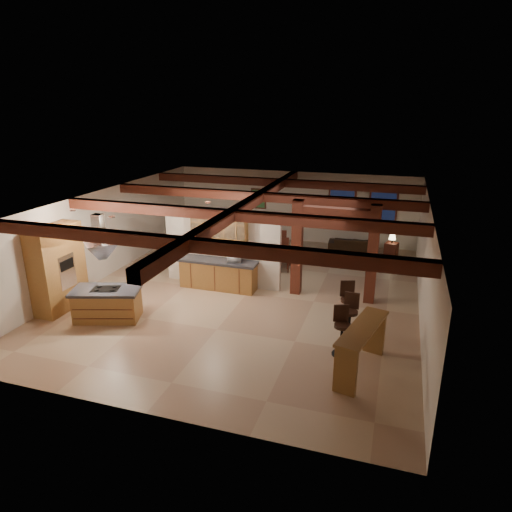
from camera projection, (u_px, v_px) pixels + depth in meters
The scene contains 23 objects.
ground at pixel (247, 293), 14.01m from camera, with size 12.00×12.00×0.00m, color tan.
room_walls at pixel (247, 238), 13.44m from camera, with size 12.00×12.00×12.00m.
ceiling_beams at pixel (247, 205), 13.13m from camera, with size 10.00×12.00×0.28m.
timber_posts at pixel (334, 241), 13.18m from camera, with size 2.50×0.30×2.90m.
partition_wall at pixel (222, 251), 14.40m from camera, with size 3.80×0.18×2.20m, color beige.
pantry_cabinet at pixel (58, 269), 12.62m from camera, with size 0.67×1.60×2.40m.
back_counter at pixel (218, 274), 14.25m from camera, with size 2.50×0.66×0.94m.
upper_display_cabinet at pixel (220, 230), 13.99m from camera, with size 1.80×0.36×0.95m.
range_hood at pixel (102, 256), 11.79m from camera, with size 1.10×1.10×1.40m.
back_windows at pixel (362, 210), 18.08m from camera, with size 2.70×0.07×1.70m.
framed_art at pixel (259, 199), 19.26m from camera, with size 0.65×0.05×0.85m.
recessed_cans at pixel (133, 210), 12.07m from camera, with size 3.16×2.46×0.03m.
kitchen_island at pixel (107, 304), 12.22m from camera, with size 1.98×1.43×0.88m.
dining_table at pixel (263, 256), 16.37m from camera, with size 1.87×1.04×0.66m, color #37140D.
sofa at pixel (353, 244), 17.88m from camera, with size 1.85×0.72×0.54m, color black.
microwave at pixel (235, 258), 13.90m from camera, with size 0.42×0.28×0.23m, color silver.
bar_counter at pixel (362, 341), 9.71m from camera, with size 0.99×2.13×1.09m.
side_table at pixel (391, 250), 17.23m from camera, with size 0.44×0.44×0.55m, color #431E10.
table_lamp at pixel (392, 237), 17.07m from camera, with size 0.26×0.26×0.31m.
bar_stool_a at pixel (341, 331), 10.45m from camera, with size 0.44×0.45×1.19m.
bar_stool_b at pixel (350, 317), 11.09m from camera, with size 0.42×0.42×1.20m.
bar_stool_c at pixel (347, 305), 11.70m from camera, with size 0.46×0.47×1.24m.
dining_chairs at pixel (263, 249), 16.29m from camera, with size 2.21×2.21×1.14m.
Camera 1 is at (4.16, -12.22, 5.57)m, focal length 32.00 mm.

